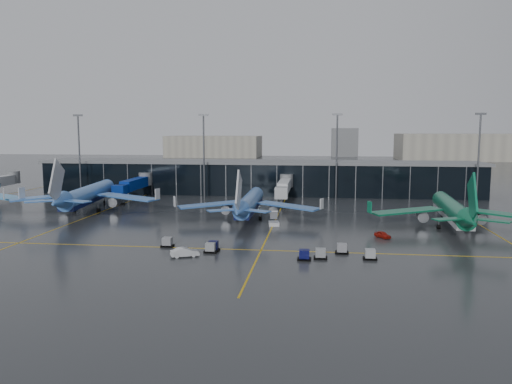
# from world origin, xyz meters

# --- Properties ---
(ground) EXTENTS (600.00, 600.00, 0.00)m
(ground) POSITION_xyz_m (0.00, 0.00, 0.00)
(ground) COLOR #282B2D
(ground) RESTS_ON ground
(terminal_pier) EXTENTS (142.00, 17.00, 10.70)m
(terminal_pier) POSITION_xyz_m (0.00, 62.00, 5.42)
(terminal_pier) COLOR black
(terminal_pier) RESTS_ON ground
(jet_bridges) EXTENTS (94.00, 27.50, 7.20)m
(jet_bridges) POSITION_xyz_m (-35.00, 42.99, 4.55)
(jet_bridges) COLOR #595B60
(jet_bridges) RESTS_ON ground
(flood_masts) EXTENTS (203.00, 0.50, 25.50)m
(flood_masts) POSITION_xyz_m (5.00, 50.00, 13.81)
(flood_masts) COLOR #595B60
(flood_masts) RESTS_ON ground
(distant_hangars) EXTENTS (260.00, 71.00, 22.00)m
(distant_hangars) POSITION_xyz_m (49.94, 270.08, 8.79)
(distant_hangars) COLOR #B2AD99
(distant_hangars) RESTS_ON ground
(taxi_lines) EXTENTS (220.00, 120.00, 0.02)m
(taxi_lines) POSITION_xyz_m (10.00, 10.61, 0.01)
(taxi_lines) COLOR gold
(taxi_lines) RESTS_ON ground
(airliner_arkefly) EXTENTS (44.78, 49.49, 13.76)m
(airliner_arkefly) POSITION_xyz_m (-38.74, 21.50, 6.88)
(airliner_arkefly) COLOR #407AD1
(airliner_arkefly) RESTS_ON ground
(airliner_klm_near) EXTENTS (35.45, 40.22, 12.19)m
(airliner_klm_near) POSITION_xyz_m (3.80, 15.50, 6.10)
(airliner_klm_near) COLOR #3A6FC0
(airliner_klm_near) RESTS_ON ground
(airliner_aer_lingus) EXTENTS (39.07, 43.68, 12.61)m
(airliner_aer_lingus) POSITION_xyz_m (47.96, 10.03, 6.30)
(airliner_aer_lingus) COLOR #0B613F
(airliner_aer_lingus) RESTS_ON ground
(baggage_carts) EXTENTS (37.17, 7.70, 1.70)m
(baggage_carts) POSITION_xyz_m (12.33, -17.73, 0.76)
(baggage_carts) COLOR black
(baggage_carts) RESTS_ON ground
(mobile_airstair) EXTENTS (2.63, 3.48, 3.45)m
(mobile_airstair) POSITION_xyz_m (10.19, 7.84, 0.77)
(mobile_airstair) COLOR white
(mobile_airstair) RESTS_ON ground
(service_van_red) EXTENTS (3.29, 3.86, 1.25)m
(service_van_red) POSITION_xyz_m (32.17, -2.30, 0.63)
(service_van_red) COLOR #A7160C
(service_van_red) RESTS_ON ground
(service_van_white) EXTENTS (4.94, 3.42, 1.54)m
(service_van_white) POSITION_xyz_m (-1.93, -21.04, 0.77)
(service_van_white) COLOR silver
(service_van_white) RESTS_ON ground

